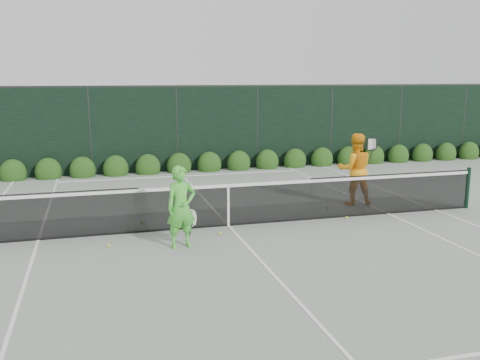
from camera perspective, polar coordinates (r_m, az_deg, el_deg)
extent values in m
plane|color=gray|center=(12.32, -1.24, -4.92)|extent=(80.00, 80.00, 0.00)
cylinder|color=#0F2F1F|center=(15.04, 23.11, -0.77)|extent=(0.10, 0.10, 1.07)
cube|color=black|center=(11.91, -21.29, -3.72)|extent=(4.40, 0.01, 1.02)
cube|color=black|center=(12.19, -1.25, -2.75)|extent=(4.00, 0.01, 0.96)
cube|color=black|center=(13.80, 15.92, -1.42)|extent=(4.40, 0.01, 1.02)
cube|color=white|center=(12.09, -1.26, -0.61)|extent=(12.80, 0.03, 0.07)
cube|color=black|center=(12.31, -1.25, -4.83)|extent=(12.80, 0.02, 0.04)
cube|color=white|center=(12.20, -1.25, -2.85)|extent=(0.05, 0.03, 0.91)
imported|color=green|center=(10.69, -6.29, -2.89)|extent=(0.67, 0.50, 1.65)
torus|color=beige|center=(10.88, -5.30, -4.11)|extent=(0.29, 0.15, 0.30)
cylinder|color=black|center=(10.95, -5.28, -5.32)|extent=(0.10, 0.03, 0.30)
imported|color=#FFA515|center=(14.45, 12.17, 1.12)|extent=(1.07, 0.92, 1.91)
torus|color=black|center=(14.34, 13.89, 3.74)|extent=(0.26, 0.20, 0.30)
cylinder|color=black|center=(14.37, 13.85, 2.79)|extent=(0.10, 0.03, 0.30)
cube|color=white|center=(14.61, 20.14, -3.02)|extent=(0.06, 23.77, 0.01)
cube|color=white|center=(12.03, -20.72, -6.01)|extent=(0.06, 23.77, 0.01)
cube|color=white|center=(13.87, 15.51, -3.47)|extent=(0.06, 23.77, 0.01)
cube|color=white|center=(23.79, -8.29, 2.79)|extent=(11.03, 0.06, 0.01)
cube|color=white|center=(18.43, -6.13, 0.43)|extent=(8.23, 0.06, 0.01)
cube|color=white|center=(12.31, -1.25, -4.89)|extent=(0.06, 12.80, 0.01)
cube|color=black|center=(19.29, -6.75, 5.38)|extent=(32.00, 0.06, 3.00)
cube|color=#262826|center=(19.20, -6.86, 9.93)|extent=(32.00, 0.06, 0.06)
cylinder|color=#262826|center=(19.07, -15.73, 4.98)|extent=(0.08, 0.08, 3.00)
cylinder|color=#262826|center=(19.29, -6.75, 5.38)|extent=(0.08, 0.08, 3.00)
cylinder|color=#262826|center=(19.96, 1.83, 5.64)|extent=(0.08, 0.08, 3.00)
cylinder|color=#262826|center=(21.04, 9.70, 5.77)|extent=(0.08, 0.08, 3.00)
cylinder|color=#262826|center=(22.47, 16.68, 5.80)|extent=(0.08, 0.08, 3.00)
cylinder|color=#262826|center=(24.20, 22.75, 5.75)|extent=(0.08, 0.08, 3.00)
ellipsoid|color=#13360E|center=(19.08, -23.05, 0.67)|extent=(0.86, 0.65, 0.94)
ellipsoid|color=#13360E|center=(18.96, -19.76, 0.84)|extent=(0.86, 0.65, 0.94)
ellipsoid|color=#13360E|center=(18.90, -16.44, 1.01)|extent=(0.86, 0.65, 0.94)
ellipsoid|color=#13360E|center=(18.91, -13.11, 1.18)|extent=(0.86, 0.65, 0.94)
ellipsoid|color=#13360E|center=(18.98, -9.79, 1.35)|extent=(0.86, 0.65, 0.94)
ellipsoid|color=#13360E|center=(19.12, -6.51, 1.51)|extent=(0.86, 0.65, 0.94)
ellipsoid|color=#13360E|center=(19.31, -3.28, 1.66)|extent=(0.86, 0.65, 0.94)
ellipsoid|color=#13360E|center=(19.57, -0.13, 1.80)|extent=(0.86, 0.65, 0.94)
ellipsoid|color=#13360E|center=(19.88, 2.93, 1.94)|extent=(0.86, 0.65, 0.94)
ellipsoid|color=#13360E|center=(20.25, 5.89, 2.06)|extent=(0.86, 0.65, 0.94)
ellipsoid|color=#13360E|center=(20.67, 8.73, 2.17)|extent=(0.86, 0.65, 0.94)
ellipsoid|color=#13360E|center=(21.14, 11.46, 2.28)|extent=(0.86, 0.65, 0.94)
ellipsoid|color=#13360E|center=(21.66, 14.06, 2.37)|extent=(0.86, 0.65, 0.94)
ellipsoid|color=#13360E|center=(22.22, 16.54, 2.46)|extent=(0.86, 0.65, 0.94)
ellipsoid|color=#13360E|center=(22.82, 18.89, 2.54)|extent=(0.86, 0.65, 0.94)
ellipsoid|color=#13360E|center=(23.45, 21.12, 2.61)|extent=(0.86, 0.65, 0.94)
ellipsoid|color=#13360E|center=(24.12, 23.22, 2.67)|extent=(0.86, 0.65, 0.94)
sphere|color=#C7D42F|center=(11.15, -13.83, -6.79)|extent=(0.07, 0.07, 0.07)
sphere|color=#C7D42F|center=(13.13, 11.31, -3.96)|extent=(0.07, 0.07, 0.07)
sphere|color=#C7D42F|center=(14.03, 9.25, -2.92)|extent=(0.07, 0.07, 0.07)
sphere|color=#C7D42F|center=(12.67, -10.44, -4.48)|extent=(0.07, 0.07, 0.07)
sphere|color=#C7D42F|center=(11.64, -2.16, -5.71)|extent=(0.07, 0.07, 0.07)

